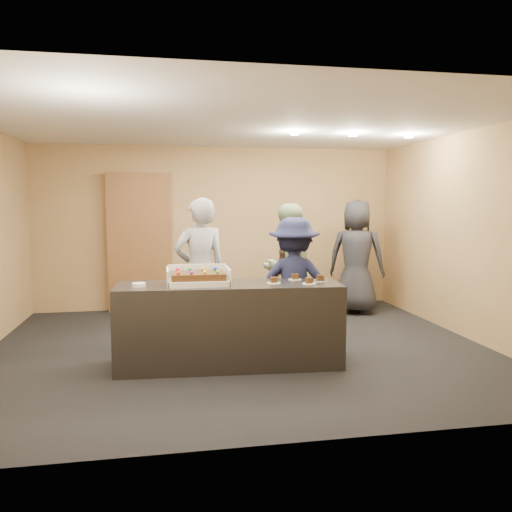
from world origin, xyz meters
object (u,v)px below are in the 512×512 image
Objects in this scene: plate_stack at (139,285)px; person_dark_suit at (357,257)px; serving_counter at (230,325)px; person_navy_man at (294,284)px; person_brown_extra at (293,268)px; cake_box at (198,280)px; sheet_cake at (198,276)px; storage_cabinet at (140,243)px; person_sage_man at (287,268)px; person_server_grey at (200,271)px.

person_dark_suit is at bearing 34.49° from plate_stack.
serving_counter is 3.29m from person_dark_suit.
person_navy_man is 1.27m from person_brown_extra.
plate_stack is at bearing -177.43° from cake_box.
person_brown_extra reaches higher than sheet_cake.
person_dark_suit is (3.43, -0.78, -0.22)m from storage_cabinet.
person_brown_extra reaches higher than cake_box.
person_sage_man is at bearing 35.10° from plate_stack.
person_brown_extra is at bearing -150.34° from person_sage_man.
person_navy_man is at bearing 14.22° from plate_stack.
person_server_grey is (0.08, 0.93, -0.03)m from cake_box.
serving_counter is at bearing 19.93° from person_sage_man.
person_server_grey is at bearing -16.28° from person_sage_man.
plate_stack is at bearing 0.82° from person_sage_man.
person_dark_suit is (3.29, 2.26, -0.00)m from plate_stack.
plate_stack is 1.85m from person_navy_man.
sheet_cake is 3.92× the size of plate_stack.
plate_stack is at bearing -87.49° from storage_cabinet.
cake_box is 2.22m from person_brown_extra.
person_brown_extra is (1.47, 1.66, -0.12)m from cake_box.
storage_cabinet is 1.24× the size of person_dark_suit.
person_brown_extra is at bearing 48.46° from cake_box.
person_server_grey is at bearing -22.20° from person_brown_extra.
person_sage_man is 1.06× the size of person_brown_extra.
cake_box is at bearing -76.02° from storage_cabinet.
serving_counter is at bearing 0.20° from plate_stack.
person_navy_man is (0.84, 0.45, 0.35)m from serving_counter.
cake_box is (0.75, -3.02, -0.18)m from storage_cabinet.
person_sage_man is 0.96× the size of person_dark_suit.
person_server_grey is 1.15× the size of person_navy_man.
storage_cabinet is 3.25m from person_navy_man.
person_server_grey reaches higher than serving_counter.
cake_box is at bearing 179.43° from serving_counter.
storage_cabinet is 3.52m from person_dark_suit.
person_brown_extra is 0.91× the size of person_dark_suit.
person_dark_suit is (1.37, 0.91, 0.03)m from person_sage_man.
storage_cabinet is at bearing -39.89° from person_navy_man.
plate_stack is (-0.95, -0.00, 0.47)m from serving_counter.
sheet_cake is 0.32× the size of person_sage_man.
person_navy_man is (1.92, -2.59, -0.33)m from storage_cabinet.
person_brown_extra is 1.34m from person_dark_suit.
cake_box is 1.86m from person_sage_man.
person_navy_man is 0.96× the size of person_brown_extra.
person_dark_suit reaches higher than cake_box.
person_brown_extra is (2.22, -1.36, -0.30)m from storage_cabinet.
person_dark_suit reaches higher than person_navy_man.
person_dark_suit is at bearing -116.18° from person_navy_man.
person_navy_man is at bearing 21.03° from sheet_cake.
sheet_cake is (-0.33, -0.00, 0.55)m from serving_counter.
cake_box is at bearing 67.66° from person_dark_suit.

